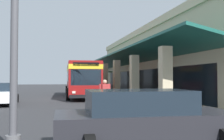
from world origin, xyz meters
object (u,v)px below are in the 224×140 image
at_px(parked_sedan_charcoal, 144,119).
at_px(potted_palm, 113,88).
at_px(transit_bus, 81,78).
at_px(parked_sedan_white, 2,93).
at_px(pedestrian, 105,94).

bearing_deg(parked_sedan_charcoal, potted_palm, 168.52).
height_order(transit_bus, parked_sedan_charcoal, transit_bus).
xyz_separation_m(parked_sedan_white, parked_sedan_charcoal, (12.76, 5.47, 0.00)).
relative_size(transit_bus, parked_sedan_charcoal, 2.54).
bearing_deg(parked_sedan_charcoal, transit_bus, 178.44).
bearing_deg(parked_sedan_charcoal, pedestrian, 176.10).
bearing_deg(potted_palm, pedestrian, -14.65).
xyz_separation_m(transit_bus, potted_palm, (-5.73, 4.47, -1.17)).
bearing_deg(parked_sedan_white, parked_sedan_charcoal, 23.20).
relative_size(pedestrian, potted_palm, 0.64).
bearing_deg(parked_sedan_white, pedestrian, 48.12).
distance_m(parked_sedan_charcoal, pedestrian, 7.42).
relative_size(parked_sedan_white, pedestrian, 2.67).
relative_size(transit_bus, pedestrian, 6.66).
distance_m(transit_bus, parked_sedan_white, 8.57).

